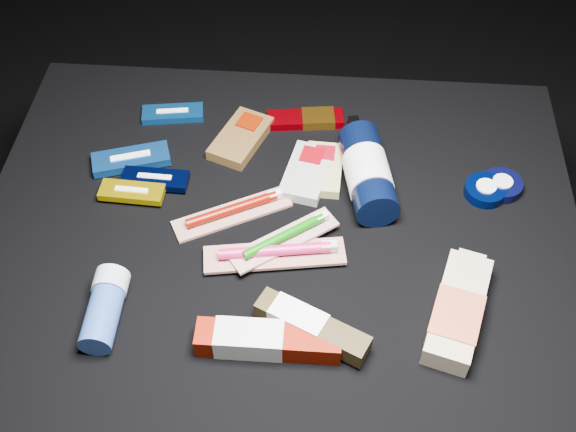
# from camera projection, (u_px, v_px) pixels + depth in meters

# --- Properties ---
(ground) EXTENTS (3.00, 3.00, 0.00)m
(ground) POSITION_uv_depth(u_px,v_px,m) (280.00, 350.00, 1.48)
(ground) COLOR black
(ground) RESTS_ON ground
(cloth_table) EXTENTS (0.98, 0.78, 0.40)m
(cloth_table) POSITION_uv_depth(u_px,v_px,m) (279.00, 296.00, 1.32)
(cloth_table) COLOR black
(cloth_table) RESTS_ON ground
(luna_bar_0) EXTENTS (0.12, 0.06, 0.01)m
(luna_bar_0) POSITION_uv_depth(u_px,v_px,m) (173.00, 113.00, 1.34)
(luna_bar_0) COLOR #0D4A95
(luna_bar_0) RESTS_ON cloth_table
(luna_bar_1) EXTENTS (0.14, 0.09, 0.02)m
(luna_bar_1) POSITION_uv_depth(u_px,v_px,m) (131.00, 159.00, 1.25)
(luna_bar_1) COLOR #154FA2
(luna_bar_1) RESTS_ON cloth_table
(luna_bar_2) EXTENTS (0.11, 0.05, 0.01)m
(luna_bar_2) POSITION_uv_depth(u_px,v_px,m) (155.00, 179.00, 1.22)
(luna_bar_2) COLOR black
(luna_bar_2) RESTS_ON cloth_table
(luna_bar_3) EXTENTS (0.11, 0.05, 0.01)m
(luna_bar_3) POSITION_uv_depth(u_px,v_px,m) (132.00, 192.00, 1.20)
(luna_bar_3) COLOR #E0B904
(luna_bar_3) RESTS_ON cloth_table
(clif_bar_0) EXTENTS (0.11, 0.15, 0.02)m
(clif_bar_0) POSITION_uv_depth(u_px,v_px,m) (242.00, 136.00, 1.29)
(clif_bar_0) COLOR #543A1A
(clif_bar_0) RESTS_ON cloth_table
(clif_bar_1) EXTENTS (0.09, 0.14, 0.02)m
(clif_bar_1) POSITION_uv_depth(u_px,v_px,m) (308.00, 171.00, 1.24)
(clif_bar_1) COLOR #9D9D97
(clif_bar_1) RESTS_ON cloth_table
(clif_bar_2) EXTENTS (0.07, 0.12, 0.02)m
(clif_bar_2) POSITION_uv_depth(u_px,v_px,m) (324.00, 167.00, 1.24)
(clif_bar_2) COLOR tan
(clif_bar_2) RESTS_ON cloth_table
(power_bar) EXTENTS (0.14, 0.06, 0.02)m
(power_bar) POSITION_uv_depth(u_px,v_px,m) (310.00, 119.00, 1.32)
(power_bar) COLOR #880007
(power_bar) RESTS_ON cloth_table
(lotion_bottle) EXTENTS (0.10, 0.23, 0.07)m
(lotion_bottle) POSITION_uv_depth(u_px,v_px,m) (368.00, 172.00, 1.20)
(lotion_bottle) COLOR black
(lotion_bottle) RESTS_ON cloth_table
(cream_tin_upper) EXTENTS (0.07, 0.07, 0.02)m
(cream_tin_upper) POSITION_uv_depth(u_px,v_px,m) (502.00, 185.00, 1.22)
(cream_tin_upper) COLOR black
(cream_tin_upper) RESTS_ON cloth_table
(cream_tin_lower) EXTENTS (0.07, 0.07, 0.02)m
(cream_tin_lower) POSITION_uv_depth(u_px,v_px,m) (485.00, 190.00, 1.21)
(cream_tin_lower) COLOR black
(cream_tin_lower) RESTS_ON cloth_table
(bodywash_bottle) EXTENTS (0.11, 0.20, 0.04)m
(bodywash_bottle) POSITION_uv_depth(u_px,v_px,m) (457.00, 312.00, 1.04)
(bodywash_bottle) COLOR tan
(bodywash_bottle) RESTS_ON cloth_table
(deodorant_stick) EXTENTS (0.05, 0.12, 0.05)m
(deodorant_stick) POSITION_uv_depth(u_px,v_px,m) (105.00, 308.00, 1.04)
(deodorant_stick) COLOR navy
(deodorant_stick) RESTS_ON cloth_table
(toothbrush_pack_0) EXTENTS (0.20, 0.13, 0.02)m
(toothbrush_pack_0) POSITION_uv_depth(u_px,v_px,m) (234.00, 211.00, 1.18)
(toothbrush_pack_0) COLOR #B9B2AC
(toothbrush_pack_0) RESTS_ON cloth_table
(toothbrush_pack_1) EXTENTS (0.23, 0.09, 0.02)m
(toothbrush_pack_1) POSITION_uv_depth(u_px,v_px,m) (277.00, 253.00, 1.12)
(toothbrush_pack_1) COLOR #AEA4A1
(toothbrush_pack_1) RESTS_ON cloth_table
(toothbrush_pack_2) EXTENTS (0.17, 0.14, 0.02)m
(toothbrush_pack_2) POSITION_uv_depth(u_px,v_px,m) (285.00, 237.00, 1.13)
(toothbrush_pack_2) COLOR silver
(toothbrush_pack_2) RESTS_ON cloth_table
(toothpaste_carton_red) EXTENTS (0.20, 0.05, 0.04)m
(toothpaste_carton_red) POSITION_uv_depth(u_px,v_px,m) (262.00, 340.00, 1.01)
(toothpaste_carton_red) COLOR #6F0D00
(toothpaste_carton_red) RESTS_ON cloth_table
(toothpaste_carton_green) EXTENTS (0.17, 0.11, 0.03)m
(toothpaste_carton_green) POSITION_uv_depth(u_px,v_px,m) (307.00, 324.00, 1.03)
(toothpaste_carton_green) COLOR #302610
(toothpaste_carton_green) RESTS_ON cloth_table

